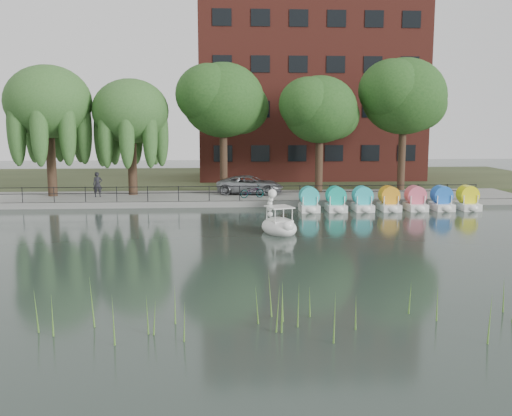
{
  "coord_description": "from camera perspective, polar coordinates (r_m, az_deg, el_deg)",
  "views": [
    {
      "loc": [
        -1.28,
        -24.0,
        5.55
      ],
      "look_at": [
        0.5,
        4.0,
        1.3
      ],
      "focal_mm": 40.0,
      "sensor_mm": 36.0,
      "label": 1
    }
  ],
  "objects": [
    {
      "name": "pedal_boat_row",
      "position": [
        36.95,
        13.17,
        0.7
      ],
      "size": [
        11.35,
        1.7,
        1.4
      ],
      "color": "white",
      "rests_on": "ground_plane"
    },
    {
      "name": "broadleaf_right",
      "position": [
        42.14,
        6.41,
        9.7
      ],
      "size": [
        5.4,
        5.4,
        8.32
      ],
      "color": "#473323",
      "rests_on": "promenade"
    },
    {
      "name": "promenade",
      "position": [
        40.37,
        -1.79,
        1.0
      ],
      "size": [
        40.0,
        6.0,
        0.4
      ],
      "primitive_type": "cube",
      "color": "gray",
      "rests_on": "ground_plane"
    },
    {
      "name": "willow_left",
      "position": [
        42.18,
        -20.08,
        9.9
      ],
      "size": [
        5.88,
        5.88,
        9.01
      ],
      "color": "#473323",
      "rests_on": "promenade"
    },
    {
      "name": "ground_plane",
      "position": [
        24.66,
        -0.57,
        -4.39
      ],
      "size": [
        120.0,
        120.0,
        0.0
      ],
      "primitive_type": "plane",
      "color": "#36443E"
    },
    {
      "name": "land_strip",
      "position": [
        54.28,
        -2.27,
        2.93
      ],
      "size": [
        60.0,
        22.0,
        0.36
      ],
      "primitive_type": "cube",
      "color": "#47512D",
      "rests_on": "ground_plane"
    },
    {
      "name": "kerb",
      "position": [
        37.45,
        -1.64,
        0.4
      ],
      "size": [
        40.0,
        0.25,
        0.4
      ],
      "primitive_type": "cube",
      "color": "gray",
      "rests_on": "ground_plane"
    },
    {
      "name": "bicycle",
      "position": [
        38.99,
        -0.41,
        1.77
      ],
      "size": [
        1.05,
        1.82,
        1.0
      ],
      "primitive_type": "imported",
      "rotation": [
        0.0,
        0.0,
        1.85
      ],
      "color": "gray",
      "rests_on": "promenade"
    },
    {
      "name": "apartment_building",
      "position": [
        54.73,
        5.2,
        12.57
      ],
      "size": [
        20.0,
        10.07,
        18.0
      ],
      "color": "#4C1E16",
      "rests_on": "land_strip"
    },
    {
      "name": "swan_boat",
      "position": [
        28.77,
        2.27,
        -1.57
      ],
      "size": [
        2.3,
        2.89,
        2.13
      ],
      "rotation": [
        0.0,
        0.0,
        0.32
      ],
      "color": "white",
      "rests_on": "ground_plane"
    },
    {
      "name": "willow_mid",
      "position": [
        41.47,
        -12.43,
        9.38
      ],
      "size": [
        5.32,
        5.32,
        8.15
      ],
      "color": "#473323",
      "rests_on": "promenade"
    },
    {
      "name": "pedestrian",
      "position": [
        40.85,
        -15.56,
        2.45
      ],
      "size": [
        0.83,
        0.69,
        1.98
      ],
      "primitive_type": "imported",
      "rotation": [
        0.0,
        0.0,
        0.33
      ],
      "color": "black",
      "rests_on": "promenade"
    },
    {
      "name": "broadleaf_center",
      "position": [
        42.02,
        -3.31,
        10.66
      ],
      "size": [
        6.0,
        6.0,
        9.25
      ],
      "color": "#473323",
      "rests_on": "promenade"
    },
    {
      "name": "broadleaf_far",
      "position": [
        44.71,
        14.58,
        10.71
      ],
      "size": [
        6.3,
        6.3,
        9.71
      ],
      "color": "#473323",
      "rests_on": "promenade"
    },
    {
      "name": "minivan",
      "position": [
        41.02,
        -0.59,
        2.47
      ],
      "size": [
        3.29,
        5.77,
        1.52
      ],
      "primitive_type": "imported",
      "rotation": [
        0.0,
        0.0,
        1.42
      ],
      "color": "gray",
      "rests_on": "promenade"
    },
    {
      "name": "railing",
      "position": [
        37.53,
        -1.66,
        1.87
      ],
      "size": [
        32.0,
        0.05,
        1.0
      ],
      "color": "black",
      "rests_on": "promenade"
    },
    {
      "name": "reed_bank",
      "position": [
        15.66,
        8.77,
        -9.91
      ],
      "size": [
        24.0,
        2.4,
        1.2
      ],
      "color": "#669938",
      "rests_on": "ground_plane"
    }
  ]
}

